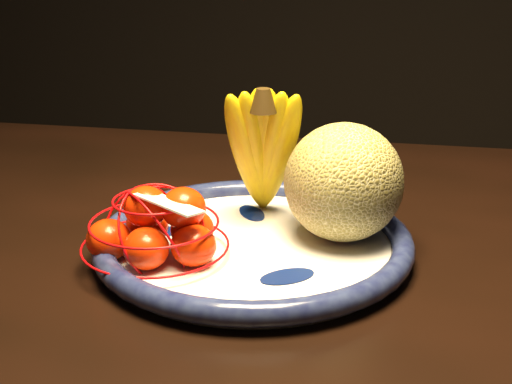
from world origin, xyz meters
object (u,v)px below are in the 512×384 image
(cantaloupe, at_px, (344,182))
(dining_table, at_px, (122,276))
(banana_bunch, at_px, (263,146))
(mandarin_bag, at_px, (158,229))
(fruit_bowl, at_px, (253,243))

(cantaloupe, bearing_deg, dining_table, -178.18)
(banana_bunch, height_order, mandarin_bag, banana_bunch)
(fruit_bowl, bearing_deg, mandarin_bag, -143.57)
(cantaloupe, xyz_separation_m, banana_bunch, (-0.10, 0.03, 0.02))
(dining_table, xyz_separation_m, fruit_bowl, (0.19, -0.04, 0.09))
(fruit_bowl, height_order, cantaloupe, cantaloupe)
(fruit_bowl, relative_size, mandarin_bag, 2.22)
(fruit_bowl, distance_m, banana_bunch, 0.12)
(dining_table, distance_m, fruit_bowl, 0.21)
(dining_table, xyz_separation_m, mandarin_bag, (0.10, -0.10, 0.12))
(dining_table, xyz_separation_m, cantaloupe, (0.28, 0.01, 0.15))
(fruit_bowl, height_order, banana_bunch, banana_bunch)
(mandarin_bag, bearing_deg, banana_bunch, 63.00)
(banana_bunch, bearing_deg, dining_table, 175.31)
(cantaloupe, height_order, banana_bunch, banana_bunch)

